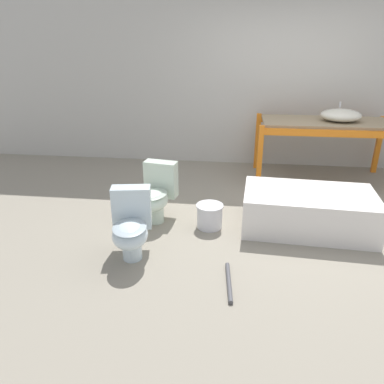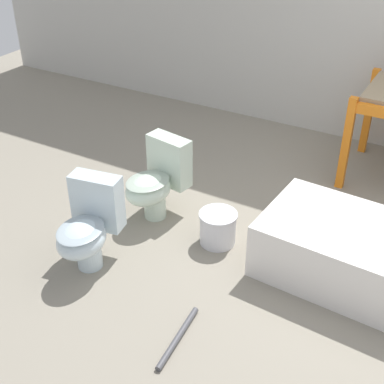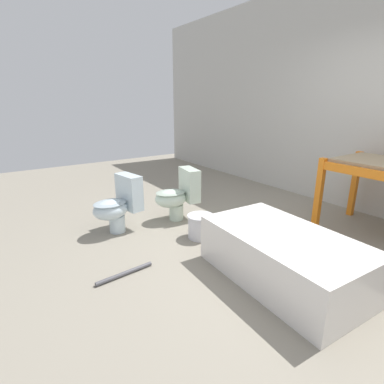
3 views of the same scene
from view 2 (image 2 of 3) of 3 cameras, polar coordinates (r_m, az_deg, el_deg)
name	(u,v)px [view 2 (image 2 of 3)]	position (r m, az deg, el deg)	size (l,w,h in m)	color
ground_plane	(349,250)	(4.41, 16.43, -5.98)	(12.00, 12.00, 0.00)	gray
bathtub_main	(362,253)	(3.99, 17.64, -6.18)	(1.46, 0.88, 0.44)	white
toilet_near	(157,180)	(4.45, -3.78, 1.29)	(0.45, 0.61, 0.68)	silver
toilet_far	(88,226)	(3.97, -11.01, -3.58)	(0.44, 0.61, 0.68)	silver
bucket_white	(218,227)	(4.23, 2.77, -3.77)	(0.31, 0.31, 0.27)	silver
loose_pipe	(178,338)	(3.54, -1.51, -15.26)	(0.08, 0.55, 0.04)	#4C4C51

